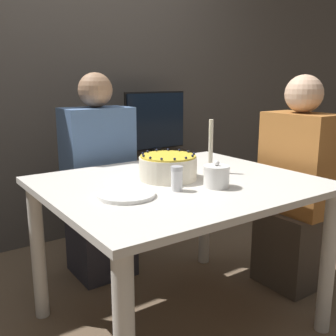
{
  "coord_description": "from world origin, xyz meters",
  "views": [
    {
      "loc": [
        -1.05,
        -1.42,
        1.2
      ],
      "look_at": [
        -0.02,
        0.06,
        0.79
      ],
      "focal_mm": 42.0,
      "sensor_mm": 36.0,
      "label": 1
    }
  ],
  "objects_px": {
    "person_man_blue_shirt": "(99,190)",
    "tv_monitor": "(156,122)",
    "sugar_bowl": "(216,176)",
    "sugar_shaker": "(177,178)",
    "cake": "(168,167)",
    "person_woman_floral": "(296,197)",
    "candle": "(211,151)"
  },
  "relations": [
    {
      "from": "person_man_blue_shirt",
      "to": "person_woman_floral",
      "type": "relative_size",
      "value": 1.01
    },
    {
      "from": "sugar_bowl",
      "to": "person_man_blue_shirt",
      "type": "distance_m",
      "value": 0.94
    },
    {
      "from": "sugar_shaker",
      "to": "candle",
      "type": "bearing_deg",
      "value": 27.16
    },
    {
      "from": "candle",
      "to": "person_woman_floral",
      "type": "distance_m",
      "value": 0.66
    },
    {
      "from": "person_woman_floral",
      "to": "tv_monitor",
      "type": "distance_m",
      "value": 1.24
    },
    {
      "from": "person_man_blue_shirt",
      "to": "tv_monitor",
      "type": "bearing_deg",
      "value": -149.22
    },
    {
      "from": "sugar_bowl",
      "to": "cake",
      "type": "bearing_deg",
      "value": 110.97
    },
    {
      "from": "cake",
      "to": "person_man_blue_shirt",
      "type": "distance_m",
      "value": 0.7
    },
    {
      "from": "cake",
      "to": "sugar_bowl",
      "type": "bearing_deg",
      "value": -69.03
    },
    {
      "from": "sugar_shaker",
      "to": "tv_monitor",
      "type": "xyz_separation_m",
      "value": [
        0.7,
        1.24,
        0.09
      ]
    },
    {
      "from": "tv_monitor",
      "to": "candle",
      "type": "bearing_deg",
      "value": -108.91
    },
    {
      "from": "sugar_shaker",
      "to": "person_woman_floral",
      "type": "distance_m",
      "value": 0.95
    },
    {
      "from": "person_man_blue_shirt",
      "to": "cake",
      "type": "bearing_deg",
      "value": 95.13
    },
    {
      "from": "person_man_blue_shirt",
      "to": "tv_monitor",
      "type": "xyz_separation_m",
      "value": [
        0.67,
        0.4,
        0.34
      ]
    },
    {
      "from": "tv_monitor",
      "to": "person_man_blue_shirt",
      "type": "bearing_deg",
      "value": -149.22
    },
    {
      "from": "person_man_blue_shirt",
      "to": "sugar_bowl",
      "type": "bearing_deg",
      "value": 99.56
    },
    {
      "from": "sugar_shaker",
      "to": "person_man_blue_shirt",
      "type": "height_order",
      "value": "person_man_blue_shirt"
    },
    {
      "from": "sugar_bowl",
      "to": "person_man_blue_shirt",
      "type": "xyz_separation_m",
      "value": [
        -0.15,
        0.89,
        -0.25
      ]
    },
    {
      "from": "sugar_bowl",
      "to": "tv_monitor",
      "type": "distance_m",
      "value": 1.4
    },
    {
      "from": "sugar_shaker",
      "to": "tv_monitor",
      "type": "relative_size",
      "value": 0.2
    },
    {
      "from": "candle",
      "to": "person_woman_floral",
      "type": "relative_size",
      "value": 0.22
    },
    {
      "from": "cake",
      "to": "sugar_shaker",
      "type": "relative_size",
      "value": 2.58
    },
    {
      "from": "candle",
      "to": "person_man_blue_shirt",
      "type": "distance_m",
      "value": 0.79
    },
    {
      "from": "cake",
      "to": "sugar_bowl",
      "type": "relative_size",
      "value": 2.28
    },
    {
      "from": "person_man_blue_shirt",
      "to": "tv_monitor",
      "type": "distance_m",
      "value": 0.85
    },
    {
      "from": "cake",
      "to": "person_man_blue_shirt",
      "type": "bearing_deg",
      "value": 95.13
    },
    {
      "from": "sugar_shaker",
      "to": "person_woman_floral",
      "type": "relative_size",
      "value": 0.09
    },
    {
      "from": "sugar_bowl",
      "to": "tv_monitor",
      "type": "bearing_deg",
      "value": 67.91
    },
    {
      "from": "sugar_bowl",
      "to": "candle",
      "type": "xyz_separation_m",
      "value": [
        0.16,
        0.22,
        0.06
      ]
    },
    {
      "from": "person_woman_floral",
      "to": "candle",
      "type": "bearing_deg",
      "value": 79.97
    },
    {
      "from": "person_man_blue_shirt",
      "to": "tv_monitor",
      "type": "relative_size",
      "value": 2.36
    },
    {
      "from": "candle",
      "to": "person_man_blue_shirt",
      "type": "height_order",
      "value": "person_man_blue_shirt"
    }
  ]
}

